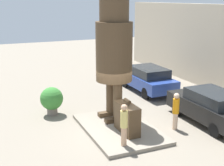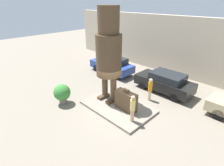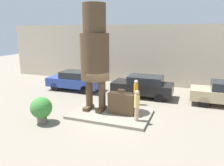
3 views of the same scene
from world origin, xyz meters
TOP-DOWN VIEW (x-y plane):
  - ground_plane at (0.00, 0.00)m, footprint 60.00×60.00m
  - pedestal at (0.00, 0.00)m, footprint 4.56×2.93m
  - building_backdrop at (0.00, 8.28)m, footprint 28.00×0.60m
  - statue_figure at (-1.04, 0.21)m, footprint 1.66×1.66m
  - giant_suitcase at (0.63, 0.07)m, footprint 1.48×0.55m
  - tourist at (1.69, -0.58)m, footprint 0.29×0.29m
  - parked_car_blue at (-4.68, 4.08)m, footprint 4.42×1.88m
  - parked_car_black at (0.94, 4.24)m, footprint 4.41×1.86m
  - planter_pot at (-3.06, -2.30)m, footprint 1.14×1.14m
  - worker_hivis at (0.89, 2.34)m, footprint 0.29×0.29m

SIDE VIEW (x-z plane):
  - ground_plane at x=0.00m, z-range 0.00..0.00m
  - pedestal at x=0.00m, z-range 0.00..0.16m
  - giant_suitcase at x=0.63m, z-range 0.05..1.52m
  - planter_pot at x=-3.06m, z-range 0.10..1.53m
  - parked_car_black at x=0.94m, z-range 0.04..1.63m
  - parked_car_blue at x=-4.68m, z-range 0.05..1.64m
  - worker_hivis at x=0.89m, z-range 0.08..1.76m
  - tourist at x=1.69m, z-range 0.24..1.91m
  - building_backdrop at x=0.00m, z-range 0.00..5.32m
  - statue_figure at x=-1.04m, z-range 0.68..6.81m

